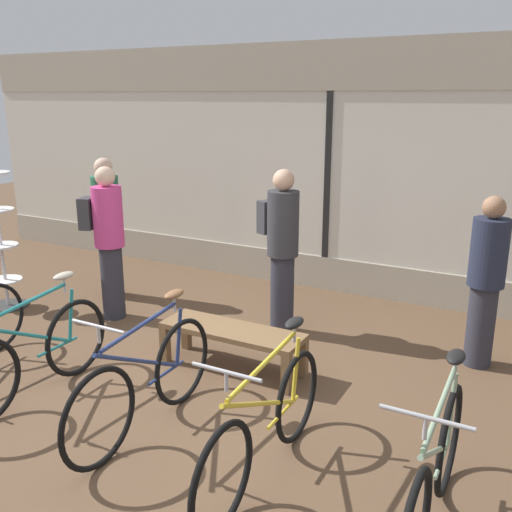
{
  "coord_description": "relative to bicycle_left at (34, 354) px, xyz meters",
  "views": [
    {
      "loc": [
        2.67,
        -3.57,
        2.55
      ],
      "look_at": [
        0.0,
        1.4,
        0.95
      ],
      "focal_mm": 40.0,
      "sensor_mm": 36.0,
      "label": 1
    }
  ],
  "objects": [
    {
      "name": "customer_by_window",
      "position": [
        -0.69,
        1.74,
        0.57
      ],
      "size": [
        0.55,
        0.43,
        1.79
      ],
      "color": "#2D2D38",
      "rests_on": "ground_plane"
    },
    {
      "name": "bicycle_right",
      "position": [
        2.25,
        -0.02,
        -0.01
      ],
      "size": [
        0.46,
        1.78,
        1.03
      ],
      "color": "black",
      "rests_on": "ground_plane"
    },
    {
      "name": "customer_mid_floor",
      "position": [
        -1.24,
        2.33,
        0.55
      ],
      "size": [
        0.48,
        0.48,
        1.8
      ],
      "color": "#2D2D38",
      "rests_on": "ground_plane"
    },
    {
      "name": "bicycle_far_right",
      "position": [
        3.37,
        -0.04,
        0.01
      ],
      "size": [
        0.46,
        1.73,
        1.05
      ],
      "color": "black",
      "rests_on": "ground_plane"
    },
    {
      "name": "bicycle_center",
      "position": [
        1.17,
        0.06,
        0.01
      ],
      "size": [
        0.46,
        1.74,
        1.05
      ],
      "color": "black",
      "rests_on": "ground_plane"
    },
    {
      "name": "bicycle_left",
      "position": [
        0.0,
        0.0,
        0.0
      ],
      "size": [
        0.46,
        1.73,
        1.05
      ],
      "color": "black",
      "rests_on": "ground_plane"
    },
    {
      "name": "shop_back_wall",
      "position": [
        1.13,
        3.91,
        1.24
      ],
      "size": [
        12.0,
        0.08,
        3.2
      ],
      "color": "#B2A893",
      "rests_on": "ground_plane"
    },
    {
      "name": "customer_near_bench",
      "position": [
        1.24,
        2.32,
        0.58
      ],
      "size": [
        0.56,
        0.46,
        1.81
      ],
      "color": "#2D2D38",
      "rests_on": "ground_plane"
    },
    {
      "name": "accessory_rack",
      "position": [
        -2.09,
        1.38,
        0.32
      ],
      "size": [
        0.48,
        0.48,
        1.77
      ],
      "color": "#333333",
      "rests_on": "ground_plane"
    },
    {
      "name": "display_bench",
      "position": [
        1.23,
        1.26,
        -0.06
      ],
      "size": [
        1.4,
        0.44,
        0.42
      ],
      "color": "brown",
      "rests_on": "ground_plane"
    },
    {
      "name": "customer_near_rack",
      "position": [
        3.3,
        2.48,
        0.48
      ],
      "size": [
        0.37,
        0.37,
        1.67
      ],
      "color": "#2D2D38",
      "rests_on": "ground_plane"
    },
    {
      "name": "ground_plane",
      "position": [
        1.13,
        0.53,
        -0.4
      ],
      "size": [
        24.0,
        24.0,
        0.0
      ],
      "primitive_type": "plane",
      "color": "brown"
    }
  ]
}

